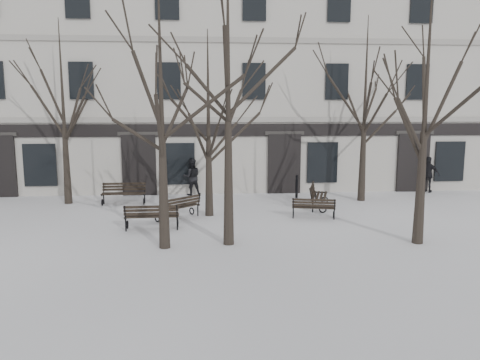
{
  "coord_description": "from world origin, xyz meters",
  "views": [
    {
      "loc": [
        -0.37,
        -14.53,
        4.16
      ],
      "look_at": [
        0.96,
        3.0,
        1.44
      ],
      "focal_mm": 35.0,
      "sensor_mm": 36.0,
      "label": 1
    }
  ],
  "objects": [
    {
      "name": "bollard_b",
      "position": [
        3.89,
        6.65,
        0.58
      ],
      "size": [
        0.14,
        0.14,
        1.09
      ],
      "color": "black",
      "rests_on": "ground"
    },
    {
      "name": "bench_3",
      "position": [
        -3.91,
        5.8,
        0.51
      ],
      "size": [
        1.88,
        0.73,
        0.94
      ],
      "rotation": [
        0.0,
        0.0,
        0.03
      ],
      "color": "black",
      "rests_on": "ground"
    },
    {
      "name": "tree_5",
      "position": [
        -0.21,
        3.35,
        4.39
      ],
      "size": [
        4.92,
        4.92,
        7.03
      ],
      "color": "black",
      "rests_on": "ground"
    },
    {
      "name": "pedestrian_b",
      "position": [
        -1.0,
        7.74,
        0.0
      ],
      "size": [
        0.97,
        0.82,
        1.77
      ],
      "primitive_type": "imported",
      "rotation": [
        0.0,
        0.0,
        3.33
      ],
      "color": "black",
      "rests_on": "ground"
    },
    {
      "name": "tree_1",
      "position": [
        -1.59,
        -0.82,
        4.98
      ],
      "size": [
        5.58,
        5.58,
        7.97
      ],
      "color": "black",
      "rests_on": "ground"
    },
    {
      "name": "tree_3",
      "position": [
        6.2,
        -0.92,
        5.13
      ],
      "size": [
        5.74,
        5.74,
        8.2
      ],
      "color": "black",
      "rests_on": "ground"
    },
    {
      "name": "bench_5",
      "position": [
        4.33,
        4.43,
        0.54
      ],
      "size": [
        1.25,
        2.08,
        0.99
      ],
      "rotation": [
        0.0,
        0.0,
        1.28
      ],
      "color": "black",
      "rests_on": "ground"
    },
    {
      "name": "building",
      "position": [
        0.0,
        12.96,
        5.52
      ],
      "size": [
        40.4,
        10.2,
        11.4
      ],
      "color": "#B3AEA6",
      "rests_on": "ground"
    },
    {
      "name": "tree_2",
      "position": [
        0.34,
        -0.59,
        5.59
      ],
      "size": [
        6.26,
        6.26,
        8.94
      ],
      "color": "black",
      "rests_on": "ground"
    },
    {
      "name": "tree_4",
      "position": [
        -6.36,
        6.13,
        4.91
      ],
      "size": [
        5.5,
        5.5,
        7.86
      ],
      "color": "black",
      "rests_on": "ground"
    },
    {
      "name": "bollard_a",
      "position": [
        -2.27,
        6.87,
        0.54
      ],
      "size": [
        0.13,
        0.13,
        1.0
      ],
      "color": "black",
      "rests_on": "ground"
    },
    {
      "name": "ground",
      "position": [
        0.0,
        0.0,
        0.0
      ],
      "size": [
        100.0,
        100.0,
        0.0
      ],
      "primitive_type": "plane",
      "color": "white",
      "rests_on": "ground"
    },
    {
      "name": "bench_4",
      "position": [
        -1.35,
        2.8,
        0.49
      ],
      "size": [
        1.71,
        1.65,
        0.9
      ],
      "rotation": [
        0.0,
        0.0,
        3.89
      ],
      "color": "black",
      "rests_on": "ground"
    },
    {
      "name": "bench_1",
      "position": [
        -2.2,
        1.3,
        0.5
      ],
      "size": [
        1.85,
        0.71,
        0.92
      ],
      "rotation": [
        0.0,
        0.0,
        3.16
      ],
      "color": "black",
      "rests_on": "ground"
    },
    {
      "name": "bench_2",
      "position": [
        3.73,
        2.54,
        0.44
      ],
      "size": [
        1.69,
        0.91,
        0.81
      ],
      "rotation": [
        0.0,
        0.0,
        2.93
      ],
      "color": "black",
      "rests_on": "ground"
    },
    {
      "name": "tree_6",
      "position": [
        6.69,
        5.81,
        5.06
      ],
      "size": [
        5.66,
        5.66,
        8.09
      ],
      "color": "black",
      "rests_on": "ground"
    },
    {
      "name": "pedestrian_c",
      "position": [
        10.66,
        7.59,
        0.0
      ],
      "size": [
        1.08,
        1.02,
        1.79
      ],
      "primitive_type": "imported",
      "rotation": [
        0.0,
        0.0,
        2.43
      ],
      "color": "black",
      "rests_on": "ground"
    }
  ]
}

